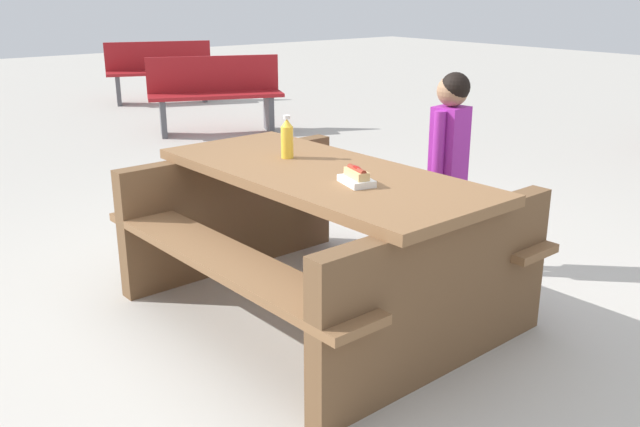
{
  "coord_description": "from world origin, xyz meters",
  "views": [
    {
      "loc": [
        2.54,
        -2.01,
        1.59
      ],
      "look_at": [
        0.0,
        0.0,
        0.52
      ],
      "focal_mm": 38.75,
      "sensor_mm": 36.0,
      "label": 1
    }
  ],
  "objects_px": {
    "picnic_table": "(320,229)",
    "hotdog_tray": "(357,177)",
    "soda_bottle": "(287,139)",
    "child_in_coat": "(450,146)",
    "park_bench_mid": "(215,93)",
    "park_bench_far": "(160,71)"
  },
  "relations": [
    {
      "from": "soda_bottle",
      "to": "child_in_coat",
      "type": "xyz_separation_m",
      "value": [
        0.3,
        0.92,
        -0.12
      ]
    },
    {
      "from": "soda_bottle",
      "to": "park_bench_far",
      "type": "height_order",
      "value": "soda_bottle"
    },
    {
      "from": "child_in_coat",
      "to": "park_bench_mid",
      "type": "distance_m",
      "value": 4.5
    },
    {
      "from": "hotdog_tray",
      "to": "child_in_coat",
      "type": "distance_m",
      "value": 1.02
    },
    {
      "from": "soda_bottle",
      "to": "hotdog_tray",
      "type": "relative_size",
      "value": 1.09
    },
    {
      "from": "hotdog_tray",
      "to": "park_bench_far",
      "type": "distance_m",
      "value": 7.53
    },
    {
      "from": "soda_bottle",
      "to": "park_bench_mid",
      "type": "distance_m",
      "value": 4.53
    },
    {
      "from": "park_bench_mid",
      "to": "hotdog_tray",
      "type": "bearing_deg",
      "value": -22.89
    },
    {
      "from": "picnic_table",
      "to": "park_bench_far",
      "type": "xyz_separation_m",
      "value": [
        -6.79,
        2.43,
        0.0
      ]
    },
    {
      "from": "picnic_table",
      "to": "hotdog_tray",
      "type": "bearing_deg",
      "value": -6.79
    },
    {
      "from": "park_bench_mid",
      "to": "soda_bottle",
      "type": "bearing_deg",
      "value": -25.25
    },
    {
      "from": "hotdog_tray",
      "to": "park_bench_far",
      "type": "height_order",
      "value": "park_bench_far"
    },
    {
      "from": "picnic_table",
      "to": "child_in_coat",
      "type": "xyz_separation_m",
      "value": [
        0.01,
        0.93,
        0.29
      ]
    },
    {
      "from": "picnic_table",
      "to": "park_bench_far",
      "type": "distance_m",
      "value": 7.22
    },
    {
      "from": "soda_bottle",
      "to": "park_bench_mid",
      "type": "height_order",
      "value": "soda_bottle"
    },
    {
      "from": "picnic_table",
      "to": "park_bench_far",
      "type": "bearing_deg",
      "value": 160.3
    },
    {
      "from": "soda_bottle",
      "to": "child_in_coat",
      "type": "height_order",
      "value": "child_in_coat"
    },
    {
      "from": "picnic_table",
      "to": "hotdog_tray",
      "type": "height_order",
      "value": "hotdog_tray"
    },
    {
      "from": "soda_bottle",
      "to": "hotdog_tray",
      "type": "distance_m",
      "value": 0.61
    },
    {
      "from": "hotdog_tray",
      "to": "park_bench_mid",
      "type": "distance_m",
      "value": 5.09
    },
    {
      "from": "hotdog_tray",
      "to": "park_bench_far",
      "type": "relative_size",
      "value": 0.13
    },
    {
      "from": "child_in_coat",
      "to": "picnic_table",
      "type": "bearing_deg",
      "value": -90.33
    }
  ]
}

